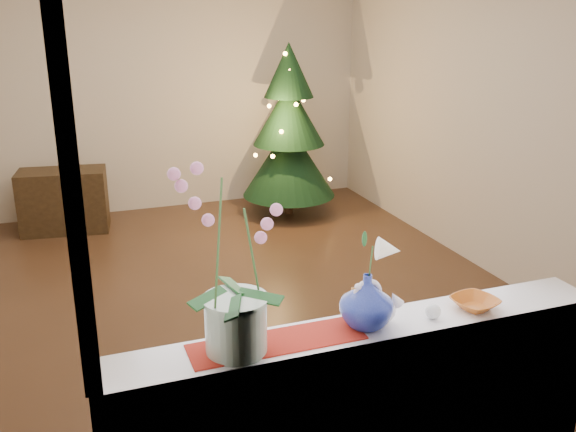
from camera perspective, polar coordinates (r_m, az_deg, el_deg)
name	(u,v)px	position (r m, az deg, el deg)	size (l,w,h in m)	color
ground	(224,296)	(5.10, -5.74, -7.07)	(5.00, 5.00, 0.00)	#3E2819
wall_back	(160,86)	(7.11, -11.35, 11.29)	(4.50, 0.10, 2.70)	beige
wall_front	(384,239)	(2.41, 8.56, -2.02)	(4.50, 0.10, 2.70)	beige
wall_right	(480,108)	(5.66, 16.69, 9.14)	(0.10, 5.00, 2.70)	beige
windowsill	(364,331)	(2.70, 6.77, -10.09)	(2.20, 0.26, 0.04)	white
window_frame	(385,145)	(2.34, 8.61, 6.27)	(2.22, 0.06, 1.60)	white
runner	(277,342)	(2.56, -0.97, -11.12)	(0.70, 0.20, 0.01)	maroon
orchid_pot	(234,261)	(2.35, -4.81, -3.99)	(0.26, 0.26, 0.75)	white
swan	(378,302)	(2.68, 7.96, -7.59)	(0.23, 0.11, 0.20)	silver
blue_vase	(367,297)	(2.64, 7.02, -7.16)	(0.25, 0.25, 0.27)	navy
lily	(369,243)	(2.55, 7.22, -2.44)	(0.15, 0.08, 0.20)	white
paperweight	(433,312)	(2.79, 12.77, -8.28)	(0.07, 0.07, 0.07)	silver
amber_dish	(475,304)	(2.93, 16.27, -7.52)	(0.16, 0.16, 0.04)	#A24E13
xmas_tree	(289,131)	(6.81, 0.07, 7.58)	(0.99, 0.99, 1.82)	black
side_table	(64,201)	(6.77, -19.30, 1.28)	(0.83, 0.42, 0.62)	black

